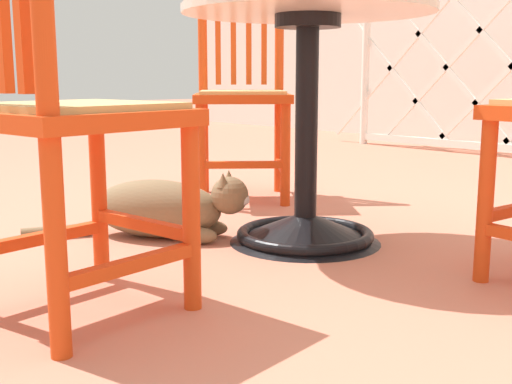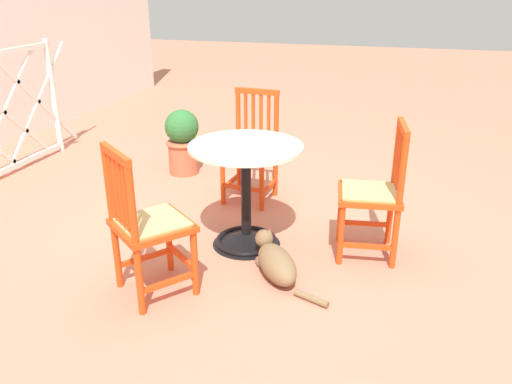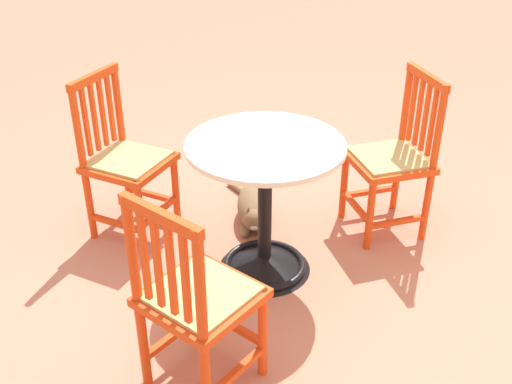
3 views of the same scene
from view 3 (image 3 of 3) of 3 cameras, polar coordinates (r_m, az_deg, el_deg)
ground_plane at (r=3.24m, az=-0.59°, el=-7.60°), size 24.00×24.00×0.00m
cafe_table at (r=3.11m, az=0.80°, el=-2.87°), size 0.76×0.76×0.73m
orange_chair_by_planter at (r=3.44m, az=-11.95°, el=2.76°), size 0.45×0.45×0.91m
orange_chair_near_fence at (r=2.42m, az=-5.54°, el=-9.94°), size 0.43×0.43×0.91m
orange_chair_at_corner at (r=3.47m, az=12.49°, el=2.92°), size 0.56×0.56×0.91m
tabby_cat at (r=3.59m, az=-0.17°, el=-1.50°), size 0.53×0.57×0.23m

